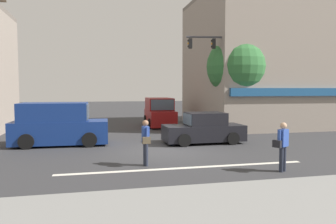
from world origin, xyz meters
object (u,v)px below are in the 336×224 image
street_tree (237,67)px  van_crossing_center (59,125)px  traffic_light_mast (242,65)px  sedan_crossing_rightbound (204,129)px  van_crossing_leftbound (159,113)px  utility_pole_far_right (244,73)px  pedestrian_foreground_with_bag (283,144)px  pedestrian_mid_crossing (146,140)px

street_tree → van_crossing_center: bearing=-164.7°
traffic_light_mast → sedan_crossing_rightbound: (-3.49, -2.89, -3.59)m
van_crossing_leftbound → sedan_crossing_rightbound: bearing=-85.4°
utility_pole_far_right → van_crossing_center: utility_pole_far_right is taller
van_crossing_center → sedan_crossing_rightbound: bearing=-8.0°
traffic_light_mast → van_crossing_leftbound: size_ratio=1.32×
van_crossing_leftbound → pedestrian_foreground_with_bag: 14.46m
utility_pole_far_right → traffic_light_mast: utility_pole_far_right is taller
pedestrian_foreground_with_bag → pedestrian_mid_crossing: 4.74m
pedestrian_mid_crossing → van_crossing_center: bearing=123.5°
pedestrian_mid_crossing → traffic_light_mast: bearing=44.9°
pedestrian_foreground_with_bag → pedestrian_mid_crossing: (-4.35, 1.89, 0.00)m
pedestrian_foreground_with_bag → van_crossing_leftbound: bearing=95.2°
street_tree → van_crossing_leftbound: bearing=135.3°
van_crossing_leftbound → van_crossing_center: bearing=-132.4°
pedestrian_mid_crossing → street_tree: bearing=48.5°
street_tree → pedestrian_mid_crossing: (-7.33, -8.28, -3.27)m
pedestrian_foreground_with_bag → pedestrian_mid_crossing: bearing=156.6°
van_crossing_center → pedestrian_foreground_with_bag: 10.67m
sedan_crossing_rightbound → pedestrian_foreground_with_bag: (0.64, -6.18, 0.24)m
van_crossing_leftbound → pedestrian_mid_crossing: van_crossing_leftbound is taller
utility_pole_far_right → van_crossing_center: 14.74m
street_tree → pedestrian_mid_crossing: size_ratio=3.71×
utility_pole_far_right → street_tree: bearing=-122.9°
traffic_light_mast → van_crossing_leftbound: 7.52m
sedan_crossing_rightbound → pedestrian_foreground_with_bag: size_ratio=2.46×
pedestrian_mid_crossing → sedan_crossing_rightbound: bearing=49.2°
pedestrian_mid_crossing → van_crossing_leftbound: bearing=76.3°
utility_pole_far_right → traffic_light_mast: 4.96m
sedan_crossing_rightbound → street_tree: bearing=47.8°
utility_pole_far_right → pedestrian_mid_crossing: bearing=-129.3°
street_tree → van_crossing_center: 11.70m
sedan_crossing_rightbound → pedestrian_foreground_with_bag: 6.22m
traffic_light_mast → sedan_crossing_rightbound: 5.78m
van_crossing_leftbound → pedestrian_foreground_with_bag: van_crossing_leftbound is taller
pedestrian_foreground_with_bag → pedestrian_mid_crossing: same height
street_tree → traffic_light_mast: 1.11m
traffic_light_mast → sedan_crossing_rightbound: size_ratio=1.51×
utility_pole_far_right → pedestrian_foreground_with_bag: bearing=-110.8°
utility_pole_far_right → traffic_light_mast: (-2.27, -4.41, 0.26)m
street_tree → van_crossing_leftbound: 6.83m
sedan_crossing_rightbound → pedestrian_foreground_with_bag: bearing=-84.1°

